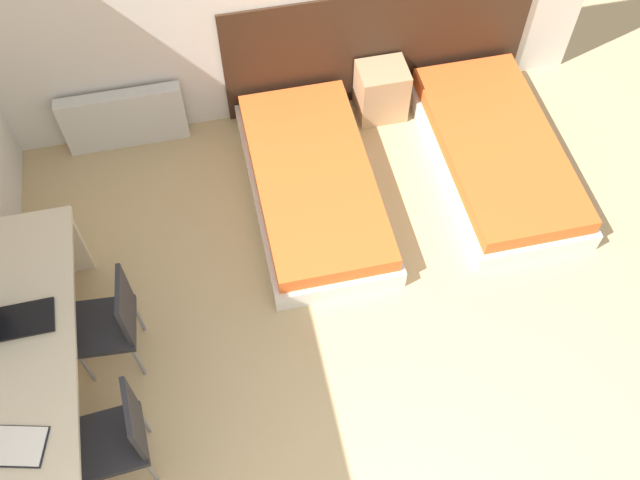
% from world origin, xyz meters
% --- Properties ---
extents(headboard_panel, '(2.64, 0.03, 1.12)m').
position_xyz_m(headboard_panel, '(0.90, 4.01, 0.56)').
color(headboard_panel, '#382316').
rests_on(headboard_panel, ground_plane).
extents(bed_near_window, '(0.99, 1.96, 0.33)m').
position_xyz_m(bed_near_window, '(0.12, 3.00, 0.16)').
color(bed_near_window, silver).
rests_on(bed_near_window, ground_plane).
extents(bed_near_door, '(0.99, 1.96, 0.33)m').
position_xyz_m(bed_near_door, '(1.67, 3.00, 0.16)').
color(bed_near_door, silver).
rests_on(bed_near_door, ground_plane).
extents(nightstand, '(0.42, 0.35, 0.50)m').
position_xyz_m(nightstand, '(0.90, 3.81, 0.25)').
color(nightstand, tan).
rests_on(nightstand, ground_plane).
extents(radiator, '(1.02, 0.12, 0.56)m').
position_xyz_m(radiator, '(-1.30, 3.93, 0.28)').
color(radiator, silver).
rests_on(radiator, ground_plane).
extents(desk, '(0.59, 2.40, 0.76)m').
position_xyz_m(desk, '(-1.93, 1.53, 0.61)').
color(desk, beige).
rests_on(desk, ground_plane).
extents(chair_near_laptop, '(0.44, 0.44, 0.90)m').
position_xyz_m(chair_near_laptop, '(-1.46, 1.92, 0.51)').
color(chair_near_laptop, '#232328').
rests_on(chair_near_laptop, ground_plane).
extents(chair_near_notebook, '(0.43, 0.43, 0.90)m').
position_xyz_m(chair_near_notebook, '(-1.46, 1.13, 0.51)').
color(chair_near_notebook, '#232328').
rests_on(chair_near_notebook, ground_plane).
extents(laptop, '(0.36, 0.24, 0.37)m').
position_xyz_m(laptop, '(-1.98, 1.89, 0.83)').
color(laptop, black).
rests_on(laptop, desk).
extents(open_notebook, '(0.34, 0.30, 0.02)m').
position_xyz_m(open_notebook, '(-1.95, 1.09, 0.77)').
color(open_notebook, black).
rests_on(open_notebook, desk).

